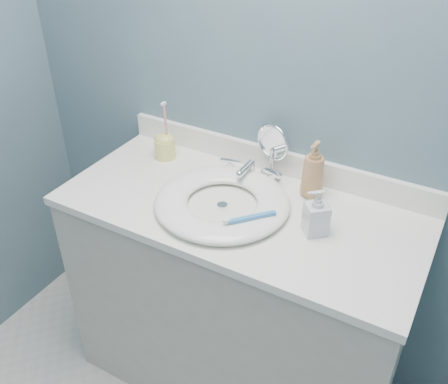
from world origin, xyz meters
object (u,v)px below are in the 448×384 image
Objects in this scene: soap_bottle_clear at (317,212)px; toothbrush_holder at (165,145)px; makeup_mirror at (272,148)px; soap_bottle_amber at (313,169)px.

soap_bottle_clear is 0.65× the size of toothbrush_holder.
makeup_mirror is 0.42m from toothbrush_holder.
makeup_mirror and soap_bottle_amber have the same top height.
makeup_mirror is at bearing 166.74° from soap_bottle_amber.
soap_bottle_amber is at bearing 163.93° from soap_bottle_clear.
makeup_mirror is 1.34× the size of soap_bottle_clear.
makeup_mirror is 0.18m from soap_bottle_amber.
makeup_mirror is at bearing -173.06° from soap_bottle_clear.
soap_bottle_clear is 0.69m from toothbrush_holder.
makeup_mirror is at bearing 11.41° from toothbrush_holder.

